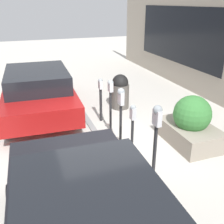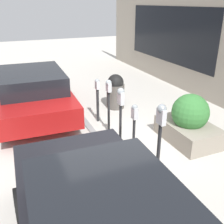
{
  "view_description": "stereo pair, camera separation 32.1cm",
  "coord_description": "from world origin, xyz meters",
  "px_view_note": "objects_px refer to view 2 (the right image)",
  "views": [
    {
      "loc": [
        -5.16,
        1.75,
        3.23
      ],
      "look_at": [
        0.0,
        -0.1,
        0.91
      ],
      "focal_mm": 42.0,
      "sensor_mm": 36.0,
      "label": 1
    },
    {
      "loc": [
        -5.04,
        2.05,
        3.23
      ],
      "look_at": [
        0.0,
        -0.1,
        0.91
      ],
      "focal_mm": 42.0,
      "sensor_mm": 36.0,
      "label": 2
    }
  ],
  "objects_px": {
    "trash_bin": "(115,91)",
    "planter_box": "(189,122)",
    "parking_meter_second": "(134,123)",
    "parked_car_middle": "(33,91)",
    "parking_meter_farthest": "(97,95)",
    "parking_meter_nearest": "(160,128)",
    "parking_meter_middle": "(121,104)",
    "parking_meter_fourth": "(109,96)"
  },
  "relations": [
    {
      "from": "parking_meter_second",
      "to": "parked_car_middle",
      "type": "relative_size",
      "value": 0.29
    },
    {
      "from": "trash_bin",
      "to": "parking_meter_fourth",
      "type": "bearing_deg",
      "value": 150.48
    },
    {
      "from": "parking_meter_second",
      "to": "planter_box",
      "type": "relative_size",
      "value": 0.86
    },
    {
      "from": "parking_meter_second",
      "to": "parked_car_middle",
      "type": "height_order",
      "value": "parked_car_middle"
    },
    {
      "from": "trash_bin",
      "to": "parked_car_middle",
      "type": "bearing_deg",
      "value": 78.78
    },
    {
      "from": "parking_meter_fourth",
      "to": "trash_bin",
      "type": "distance_m",
      "value": 1.82
    },
    {
      "from": "parking_meter_middle",
      "to": "parked_car_middle",
      "type": "xyz_separation_m",
      "value": [
        2.79,
        1.62,
        -0.34
      ]
    },
    {
      "from": "parking_meter_farthest",
      "to": "parked_car_middle",
      "type": "distance_m",
      "value": 2.05
    },
    {
      "from": "parking_meter_nearest",
      "to": "trash_bin",
      "type": "height_order",
      "value": "parking_meter_nearest"
    },
    {
      "from": "parking_meter_second",
      "to": "parking_meter_farthest",
      "type": "xyz_separation_m",
      "value": [
        2.25,
        -0.01,
        -0.1
      ]
    },
    {
      "from": "parking_meter_second",
      "to": "trash_bin",
      "type": "relative_size",
      "value": 1.19
    },
    {
      "from": "parking_meter_nearest",
      "to": "parking_meter_middle",
      "type": "height_order",
      "value": "parking_meter_nearest"
    },
    {
      "from": "parked_car_middle",
      "to": "trash_bin",
      "type": "relative_size",
      "value": 4.13
    },
    {
      "from": "parking_meter_farthest",
      "to": "parking_meter_middle",
      "type": "bearing_deg",
      "value": -179.59
    },
    {
      "from": "parking_meter_fourth",
      "to": "parked_car_middle",
      "type": "bearing_deg",
      "value": 39.07
    },
    {
      "from": "parking_meter_nearest",
      "to": "trash_bin",
      "type": "bearing_deg",
      "value": -12.17
    },
    {
      "from": "parking_meter_fourth",
      "to": "planter_box",
      "type": "distance_m",
      "value": 2.1
    },
    {
      "from": "parking_meter_second",
      "to": "parking_meter_middle",
      "type": "xyz_separation_m",
      "value": [
        0.73,
        -0.02,
        0.16
      ]
    },
    {
      "from": "parking_meter_second",
      "to": "trash_bin",
      "type": "xyz_separation_m",
      "value": [
        3.02,
        -0.91,
        -0.36
      ]
    },
    {
      "from": "parking_meter_farthest",
      "to": "parked_car_middle",
      "type": "relative_size",
      "value": 0.28
    },
    {
      "from": "parking_meter_second",
      "to": "parking_meter_nearest",
      "type": "bearing_deg",
      "value": -174.87
    },
    {
      "from": "trash_bin",
      "to": "planter_box",
      "type": "bearing_deg",
      "value": -164.5
    },
    {
      "from": "parking_meter_middle",
      "to": "parking_meter_second",
      "type": "bearing_deg",
      "value": 178.18
    },
    {
      "from": "parking_meter_farthest",
      "to": "trash_bin",
      "type": "xyz_separation_m",
      "value": [
        0.77,
        -0.89,
        -0.25
      ]
    },
    {
      "from": "parking_meter_second",
      "to": "planter_box",
      "type": "bearing_deg",
      "value": -80.62
    },
    {
      "from": "planter_box",
      "to": "parked_car_middle",
      "type": "height_order",
      "value": "parked_car_middle"
    },
    {
      "from": "parking_meter_farthest",
      "to": "parked_car_middle",
      "type": "bearing_deg",
      "value": 51.74
    },
    {
      "from": "parking_meter_second",
      "to": "parked_car_middle",
      "type": "distance_m",
      "value": 3.87
    },
    {
      "from": "parking_meter_nearest",
      "to": "parking_meter_fourth",
      "type": "relative_size",
      "value": 1.12
    },
    {
      "from": "parking_meter_second",
      "to": "parking_meter_middle",
      "type": "relative_size",
      "value": 0.91
    },
    {
      "from": "parking_meter_second",
      "to": "parked_car_middle",
      "type": "xyz_separation_m",
      "value": [
        3.52,
        1.6,
        -0.18
      ]
    },
    {
      "from": "parking_meter_second",
      "to": "parking_meter_middle",
      "type": "bearing_deg",
      "value": -1.82
    },
    {
      "from": "parking_meter_middle",
      "to": "parking_meter_farthest",
      "type": "relative_size",
      "value": 1.14
    },
    {
      "from": "parked_car_middle",
      "to": "parking_meter_nearest",
      "type": "bearing_deg",
      "value": -156.79
    },
    {
      "from": "parking_meter_nearest",
      "to": "parking_meter_second",
      "type": "height_order",
      "value": "parking_meter_nearest"
    },
    {
      "from": "parking_meter_nearest",
      "to": "parking_meter_second",
      "type": "relative_size",
      "value": 1.22
    },
    {
      "from": "parking_meter_middle",
      "to": "planter_box",
      "type": "xyz_separation_m",
      "value": [
        -0.45,
        -1.65,
        -0.57
      ]
    },
    {
      "from": "parked_car_middle",
      "to": "parking_meter_second",
      "type": "bearing_deg",
      "value": -153.38
    },
    {
      "from": "parking_meter_middle",
      "to": "planter_box",
      "type": "distance_m",
      "value": 1.8
    },
    {
      "from": "planter_box",
      "to": "parked_car_middle",
      "type": "relative_size",
      "value": 0.34
    },
    {
      "from": "parking_meter_nearest",
      "to": "parked_car_middle",
      "type": "distance_m",
      "value": 4.68
    },
    {
      "from": "parking_meter_farthest",
      "to": "parking_meter_second",
      "type": "bearing_deg",
      "value": 179.69
    }
  ]
}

